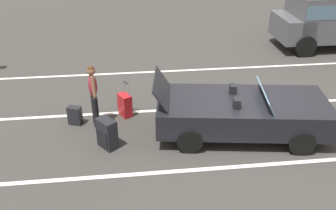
% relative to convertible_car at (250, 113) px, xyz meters
% --- Properties ---
extents(ground_plane, '(80.00, 80.00, 0.00)m').
position_rel_convertible_car_xyz_m(ground_plane, '(-0.20, 0.03, -0.59)').
color(ground_plane, '#383533').
extents(lot_line_near, '(18.00, 0.12, 0.01)m').
position_rel_convertible_car_xyz_m(lot_line_near, '(-0.20, -1.29, -0.59)').
color(lot_line_near, silver).
rests_on(lot_line_near, ground_plane).
extents(lot_line_mid, '(18.00, 0.12, 0.01)m').
position_rel_convertible_car_xyz_m(lot_line_mid, '(-0.20, 1.41, -0.59)').
color(lot_line_mid, silver).
rests_on(lot_line_mid, ground_plane).
extents(lot_line_far, '(18.00, 0.12, 0.01)m').
position_rel_convertible_car_xyz_m(lot_line_far, '(-0.20, 4.11, -0.59)').
color(lot_line_far, silver).
rests_on(lot_line_far, ground_plane).
extents(convertible_car, '(4.41, 2.34, 1.50)m').
position_rel_convertible_car_xyz_m(convertible_car, '(0.00, 0.00, 0.00)').
color(convertible_car, black).
rests_on(convertible_car, ground_plane).
extents(suitcase_large_black, '(0.52, 0.55, 0.74)m').
position_rel_convertible_car_xyz_m(suitcase_large_black, '(-3.47, -0.19, -0.22)').
color(suitcase_large_black, black).
rests_on(suitcase_large_black, ground_plane).
extents(suitcase_medium_bright, '(0.40, 0.47, 0.98)m').
position_rel_convertible_car_xyz_m(suitcase_medium_bright, '(-3.03, 1.26, -0.28)').
color(suitcase_medium_bright, red).
rests_on(suitcase_medium_bright, ground_plane).
extents(suitcase_small_carryon, '(0.39, 0.31, 0.50)m').
position_rel_convertible_car_xyz_m(suitcase_small_carryon, '(-4.33, 0.96, -0.34)').
color(suitcase_small_carryon, black).
rests_on(suitcase_small_carryon, ground_plane).
extents(traveler_person, '(0.28, 0.61, 1.65)m').
position_rel_convertible_car_xyz_m(traveler_person, '(-3.79, 0.88, 0.34)').
color(traveler_person, black).
rests_on(traveler_person, ground_plane).
extents(parked_pickup_truck_near, '(5.00, 2.09, 2.10)m').
position_rel_convertible_car_xyz_m(parked_pickup_truck_near, '(5.02, 5.82, 0.51)').
color(parked_pickup_truck_near, '#4C4C51').
rests_on(parked_pickup_truck_near, ground_plane).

